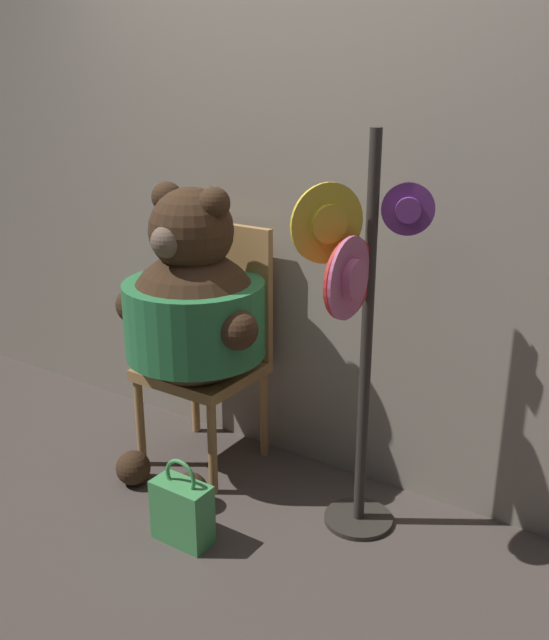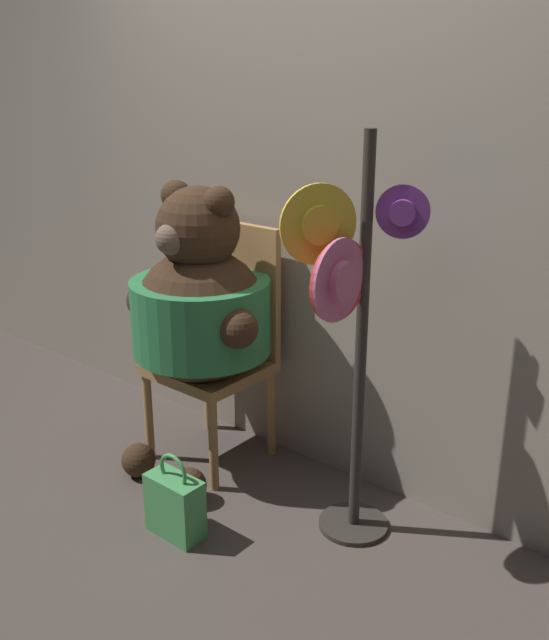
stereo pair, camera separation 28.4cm
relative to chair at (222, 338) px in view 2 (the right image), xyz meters
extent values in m
plane|color=#4C423D|center=(0.32, -0.49, -0.58)|extent=(14.00, 14.00, 0.00)
cube|color=gray|center=(0.32, 0.24, 0.64)|extent=(8.00, 0.10, 2.43)
cylinder|color=#B2844C|center=(-0.21, -0.29, -0.36)|extent=(0.04, 0.04, 0.43)
cylinder|color=#B2844C|center=(0.21, -0.29, -0.36)|extent=(0.04, 0.04, 0.43)
cylinder|color=#B2844C|center=(-0.21, 0.10, -0.36)|extent=(0.04, 0.04, 0.43)
cylinder|color=#B2844C|center=(0.21, 0.10, -0.36)|extent=(0.04, 0.04, 0.43)
cube|color=#B2844C|center=(0.00, -0.09, -0.12)|extent=(0.48, 0.45, 0.05)
cube|color=#B2844C|center=(0.00, 0.12, 0.21)|extent=(0.48, 0.04, 0.62)
sphere|color=#3D2819|center=(0.03, -0.16, 0.16)|extent=(0.59, 0.59, 0.59)
cylinder|color=#2D7F47|center=(0.03, -0.16, 0.16)|extent=(0.61, 0.61, 0.33)
sphere|color=#3D2819|center=(0.03, -0.16, 0.54)|extent=(0.36, 0.36, 0.36)
sphere|color=#3D2819|center=(-0.09, -0.16, 0.67)|extent=(0.13, 0.13, 0.13)
sphere|color=#3D2819|center=(0.16, -0.16, 0.67)|extent=(0.13, 0.13, 0.13)
sphere|color=brown|center=(0.03, -0.31, 0.53)|extent=(0.13, 0.13, 0.13)
sphere|color=#3D2819|center=(-0.25, -0.23, 0.19)|extent=(0.17, 0.17, 0.17)
sphere|color=#3D2819|center=(0.31, -0.23, 0.19)|extent=(0.17, 0.17, 0.17)
sphere|color=#3D2819|center=(-0.13, -0.43, -0.50)|extent=(0.15, 0.15, 0.15)
sphere|color=#3D2819|center=(0.20, -0.43, -0.50)|extent=(0.15, 0.15, 0.15)
cylinder|color=#332D28|center=(0.83, -0.12, -0.57)|extent=(0.28, 0.28, 0.02)
cylinder|color=#332D28|center=(0.83, -0.12, 0.21)|extent=(0.04, 0.04, 1.56)
cylinder|color=yellow|center=(0.74, -0.28, 0.68)|extent=(0.15, 0.25, 0.28)
cylinder|color=yellow|center=(0.74, -0.28, 0.68)|extent=(0.11, 0.14, 0.13)
cylinder|color=#D16693|center=(0.84, -0.28, 0.50)|extent=(0.02, 0.29, 0.29)
cylinder|color=#D16693|center=(0.84, -0.28, 0.50)|extent=(0.07, 0.14, 0.14)
cylinder|color=#7A388E|center=(0.94, -0.07, 0.71)|extent=(0.17, 0.09, 0.19)
cylinder|color=#7A388E|center=(0.94, -0.07, 0.71)|extent=(0.11, 0.09, 0.09)
cylinder|color=red|center=(0.82, -0.26, 0.49)|extent=(0.04, 0.29, 0.29)
cylinder|color=red|center=(0.82, -0.26, 0.49)|extent=(0.06, 0.14, 0.14)
cube|color=#479E56|center=(0.32, -0.61, -0.45)|extent=(0.24, 0.12, 0.25)
torus|color=#479E56|center=(0.32, -0.61, -0.29)|extent=(0.15, 0.02, 0.15)
camera|label=1|loc=(1.92, -2.37, 1.18)|focal=40.00mm
camera|label=2|loc=(2.15, -2.20, 1.18)|focal=40.00mm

